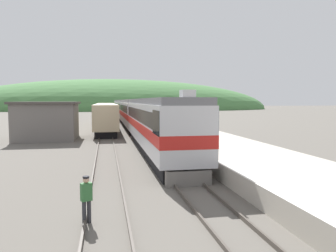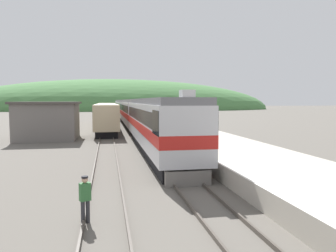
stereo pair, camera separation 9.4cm
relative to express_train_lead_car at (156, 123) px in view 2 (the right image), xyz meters
name	(u,v)px [view 2 (the right image)]	position (x,y,z in m)	size (l,w,h in m)	color
track_main	(126,120)	(0.00, 44.07, -2.28)	(1.52, 180.00, 0.16)	#4C443D
track_siding	(107,120)	(-3.95, 44.07, -2.28)	(1.52, 180.00, 0.16)	#4C443D
platform	(165,125)	(4.90, 24.07, -1.90)	(6.22, 140.00, 0.93)	#BCB5A5
distant_hills	(116,109)	(0.00, 133.04, -2.36)	(151.84, 68.33, 28.46)	#477A42
station_shed	(48,120)	(-10.12, 11.15, -0.32)	(6.53, 7.00, 4.05)	slate
express_train_lead_car	(156,123)	(0.00, 0.00, 0.00)	(2.95, 21.87, 4.68)	black
carriage_second	(134,113)	(0.00, 22.12, -0.01)	(2.94, 20.13, 4.32)	black
carriage_third	(126,109)	(0.00, 43.13, -0.01)	(2.94, 20.13, 4.32)	black
carriage_fourth	(122,107)	(0.00, 64.15, -0.01)	(2.94, 20.13, 4.32)	black
siding_train	(107,115)	(-3.95, 24.99, -0.46)	(2.90, 30.70, 3.69)	black
track_worker	(85,197)	(-4.60, -14.59, -1.45)	(0.42, 0.34, 1.63)	#2D2D33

